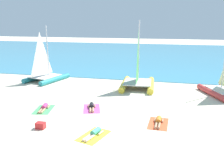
% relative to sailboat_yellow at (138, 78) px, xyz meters
% --- Properties ---
extents(ground_plane, '(120.00, 120.00, 0.00)m').
position_rel_sailboat_yellow_xyz_m(ground_plane, '(-1.43, 1.02, -0.87)').
color(ground_plane, beige).
extents(ocean_water, '(120.00, 40.00, 0.05)m').
position_rel_sailboat_yellow_xyz_m(ocean_water, '(-1.43, 22.57, -0.84)').
color(ocean_water, teal).
rests_on(ocean_water, ground).
extents(sailboat_yellow, '(3.13, 4.64, 5.84)m').
position_rel_sailboat_yellow_xyz_m(sailboat_yellow, '(0.00, 0.00, 0.00)').
color(sailboat_yellow, yellow).
rests_on(sailboat_yellow, ground).
extents(sailboat_teal, '(3.52, 4.61, 5.35)m').
position_rel_sailboat_yellow_xyz_m(sailboat_teal, '(-9.19, 0.55, -0.07)').
color(sailboat_teal, teal).
rests_on(sailboat_teal, ground).
extents(towel_leftmost, '(1.43, 2.07, 0.01)m').
position_rel_sailboat_yellow_xyz_m(towel_leftmost, '(-5.39, -7.02, -0.86)').
color(towel_leftmost, '#4CB266').
rests_on(towel_leftmost, ground).
extents(sunbather_leftmost, '(0.68, 1.56, 0.30)m').
position_rel_sailboat_yellow_xyz_m(sunbather_leftmost, '(-5.40, -6.96, -0.74)').
color(sunbather_leftmost, '#D83372').
rests_on(sunbather_leftmost, towel_leftmost).
extents(towel_center_left, '(1.63, 2.15, 0.01)m').
position_rel_sailboat_yellow_xyz_m(towel_center_left, '(-2.30, -6.13, -0.86)').
color(towel_center_left, '#D84C99').
rests_on(towel_center_left, ground).
extents(sunbather_center_left, '(0.85, 1.54, 0.30)m').
position_rel_sailboat_yellow_xyz_m(sunbather_center_left, '(-2.32, -6.06, -0.74)').
color(sunbather_center_left, black).
rests_on(sunbather_center_left, towel_center_left).
extents(towel_center_right, '(1.58, 2.13, 0.01)m').
position_rel_sailboat_yellow_xyz_m(towel_center_right, '(-0.94, -10.02, -0.86)').
color(towel_center_right, yellow).
rests_on(towel_center_right, ground).
extents(sunbather_center_right, '(0.81, 1.55, 0.30)m').
position_rel_sailboat_yellow_xyz_m(sunbather_center_right, '(-0.93, -9.96, -0.74)').
color(sunbather_center_right, '#3FB28C').
rests_on(sunbather_center_right, towel_center_right).
extents(towel_rightmost, '(1.16, 1.94, 0.01)m').
position_rel_sailboat_yellow_xyz_m(towel_rightmost, '(2.24, -7.66, -0.86)').
color(towel_rightmost, '#EA5933').
rests_on(towel_rightmost, ground).
extents(sunbather_rightmost, '(0.55, 1.56, 0.30)m').
position_rel_sailboat_yellow_xyz_m(sunbather_rightmost, '(2.24, -7.60, -0.74)').
color(sunbather_rightmost, orange).
rests_on(sunbather_rightmost, towel_rightmost).
extents(cooler_box, '(0.50, 0.36, 0.36)m').
position_rel_sailboat_yellow_xyz_m(cooler_box, '(-4.06, -9.83, -0.69)').
color(cooler_box, red).
rests_on(cooler_box, ground).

